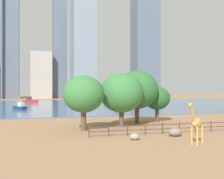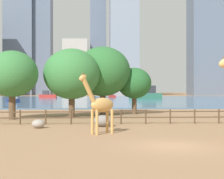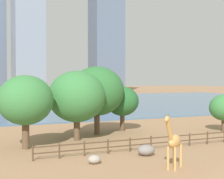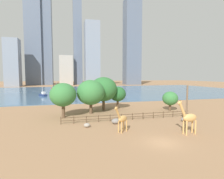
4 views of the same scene
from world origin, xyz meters
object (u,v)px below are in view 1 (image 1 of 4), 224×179
object	(u,v)px
tree_center_broad	(137,90)
tree_left_small	(122,93)
giraffe_companion	(196,123)
boat_tug	(20,107)
tree_right_tall	(157,98)
boat_barge	(83,100)
boat_ferry	(117,100)
tree_right_small	(84,94)
boulder_by_pole	(175,132)
boulder_small	(135,137)
boat_sailboat	(31,101)

from	to	relation	value
tree_center_broad	tree_left_small	world-z (taller)	tree_center_broad
giraffe_companion	boat_tug	bearing A→B (deg)	-107.52
giraffe_companion	tree_right_tall	distance (m)	19.09
giraffe_companion	boat_barge	xyz separation A→B (m)	(5.67, 92.13, -1.24)
boat_ferry	boat_barge	size ratio (longest dim) A/B	2.21
giraffe_companion	tree_right_small	world-z (taller)	tree_right_small
boat_ferry	tree_left_small	bearing A→B (deg)	57.36
boulder_by_pole	boulder_small	distance (m)	5.28
boulder_small	boat_sailboat	xyz separation A→B (m)	(-10.63, 84.33, 0.69)
tree_right_small	boat_sailboat	world-z (taller)	tree_right_small
giraffe_companion	tree_left_small	xyz separation A→B (m)	(-2.92, 14.37, 2.76)
giraffe_companion	tree_right_small	xyz separation A→B (m)	(-8.88, 11.89, 2.64)
tree_center_broad	boat_sailboat	size ratio (longest dim) A/B	1.45
boulder_small	boat_sailboat	distance (m)	85.00
boat_tug	boat_barge	world-z (taller)	boat_tug
tree_right_tall	giraffe_companion	bearing A→B (deg)	-103.90
boulder_by_pole	tree_right_small	xyz separation A→B (m)	(-9.18, 7.18, 4.20)
tree_left_small	tree_right_small	world-z (taller)	tree_left_small
tree_left_small	boat_tug	distance (m)	40.33
boat_sailboat	boat_tug	xyz separation A→B (m)	(-2.52, -36.63, -0.21)
boulder_small	boat_ferry	world-z (taller)	boat_ferry
boulder_small	boat_sailboat	bearing A→B (deg)	97.19
boat_tug	boat_barge	bearing A→B (deg)	-66.46
tree_right_tall	boat_ferry	size ratio (longest dim) A/B	0.62
boat_tug	giraffe_companion	bearing A→B (deg)	163.15
tree_center_broad	giraffe_companion	bearing A→B (deg)	-92.04
boat_tug	tree_left_small	bearing A→B (deg)	166.01
tree_center_broad	boat_ferry	distance (m)	56.59
tree_center_broad	boat_tug	xyz separation A→B (m)	(-18.68, 34.16, -4.42)
giraffe_companion	boat_barge	distance (m)	92.32
boulder_small	boat_ferry	xyz separation A→B (m)	(19.25, 68.30, 1.17)
tree_right_tall	tree_right_small	distance (m)	14.98
tree_left_small	boulder_by_pole	bearing A→B (deg)	-71.53
tree_center_broad	boat_sailboat	distance (m)	72.74
tree_left_small	boat_sailboat	distance (m)	74.96
boat_barge	boat_tug	bearing A→B (deg)	-44.05
tree_center_broad	boat_sailboat	world-z (taller)	tree_center_broad
tree_right_small	boat_tug	distance (m)	40.88
tree_left_small	tree_center_broad	bearing A→B (deg)	40.32
boulder_small	boat_barge	bearing A→B (deg)	83.17
boulder_by_pole	tree_left_small	bearing A→B (deg)	108.47
tree_center_broad	tree_right_tall	world-z (taller)	tree_center_broad
tree_left_small	boat_barge	xyz separation A→B (m)	(8.59, 77.76, -4.01)
boulder_small	tree_center_broad	world-z (taller)	tree_center_broad
giraffe_companion	tree_right_small	size ratio (longest dim) A/B	0.60
boulder_small	tree_left_small	world-z (taller)	tree_left_small
boulder_small	tree_left_small	bearing A→B (deg)	79.32
boulder_by_pole	boat_ferry	world-z (taller)	boat_ferry
tree_right_small	boat_ferry	xyz separation A→B (m)	(23.22, 60.26, -3.16)
boulder_by_pole	boat_ferry	size ratio (longest dim) A/B	0.17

